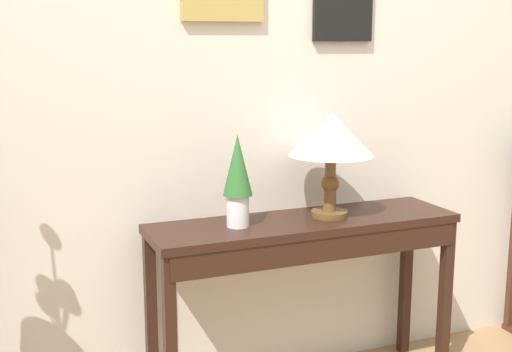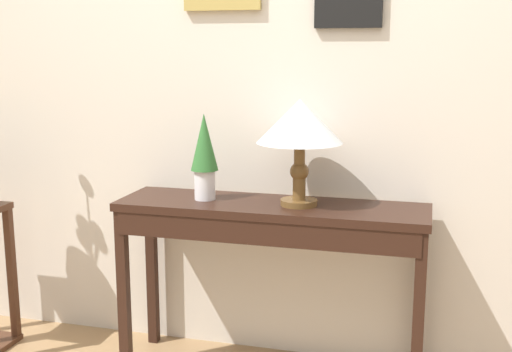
% 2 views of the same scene
% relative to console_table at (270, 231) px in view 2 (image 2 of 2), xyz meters
% --- Properties ---
extents(back_wall_with_art, '(9.00, 0.13, 2.80)m').
position_rel_console_table_xyz_m(back_wall_with_art, '(-0.09, 0.30, 0.73)').
color(back_wall_with_art, beige).
rests_on(back_wall_with_art, ground).
extents(console_table, '(1.33, 0.37, 0.78)m').
position_rel_console_table_xyz_m(console_table, '(0.00, 0.00, 0.00)').
color(console_table, black).
rests_on(console_table, ground).
extents(table_lamp, '(0.36, 0.36, 0.45)m').
position_rel_console_table_xyz_m(table_lamp, '(0.12, 0.02, 0.45)').
color(table_lamp, brown).
rests_on(table_lamp, console_table).
extents(potted_plant_on_console, '(0.12, 0.12, 0.38)m').
position_rel_console_table_xyz_m(potted_plant_on_console, '(-0.30, 0.02, 0.32)').
color(potted_plant_on_console, silver).
rests_on(potted_plant_on_console, console_table).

